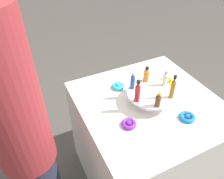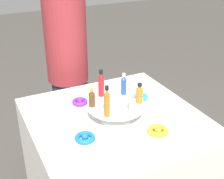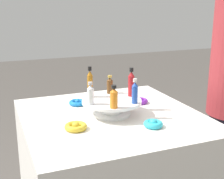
# 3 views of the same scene
# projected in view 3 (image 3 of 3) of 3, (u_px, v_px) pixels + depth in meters

# --- Properties ---
(display_stand) EXTENTS (0.28, 0.28, 0.07)m
(display_stand) POSITION_uv_depth(u_px,v_px,m) (112.00, 105.00, 1.46)
(display_stand) COLOR white
(display_stand) RESTS_ON party_table
(bottle_clear) EXTENTS (0.03, 0.03, 0.10)m
(bottle_clear) POSITION_uv_depth(u_px,v_px,m) (90.00, 94.00, 1.38)
(bottle_clear) COLOR silver
(bottle_clear) RESTS_ON display_stand
(bottle_orange) EXTENTS (0.03, 0.03, 0.10)m
(bottle_orange) POSITION_uv_depth(u_px,v_px,m) (114.00, 98.00, 1.33)
(bottle_orange) COLOR orange
(bottle_orange) RESTS_ON display_stand
(bottle_blue) EXTENTS (0.03, 0.03, 0.11)m
(bottle_blue) POSITION_uv_depth(u_px,v_px,m) (135.00, 92.00, 1.39)
(bottle_blue) COLOR #234CAD
(bottle_blue) RESTS_ON display_stand
(bottle_red) EXTENTS (0.03, 0.03, 0.14)m
(bottle_red) POSITION_uv_depth(u_px,v_px,m) (131.00, 83.00, 1.50)
(bottle_red) COLOR #B21E23
(bottle_red) RESTS_ON display_stand
(bottle_brown) EXTENTS (0.03, 0.03, 0.09)m
(bottle_brown) POSITION_uv_depth(u_px,v_px,m) (110.00, 85.00, 1.55)
(bottle_brown) COLOR brown
(bottle_brown) RESTS_ON display_stand
(bottle_amber) EXTENTS (0.03, 0.03, 0.15)m
(bottle_amber) POSITION_uv_depth(u_px,v_px,m) (90.00, 83.00, 1.48)
(bottle_amber) COLOR #AD6B19
(bottle_amber) RESTS_ON display_stand
(ribbon_bow_purple) EXTENTS (0.08, 0.08, 0.03)m
(ribbon_bow_purple) POSITION_uv_depth(u_px,v_px,m) (140.00, 101.00, 1.64)
(ribbon_bow_purple) COLOR purple
(ribbon_bow_purple) RESTS_ON party_table
(ribbon_bow_blue) EXTENTS (0.09, 0.09, 0.03)m
(ribbon_bow_blue) POSITION_uv_depth(u_px,v_px,m) (78.00, 102.00, 1.61)
(ribbon_bow_blue) COLOR blue
(ribbon_bow_blue) RESTS_ON party_table
(ribbon_bow_gold) EXTENTS (0.09, 0.09, 0.03)m
(ribbon_bow_gold) POSITION_uv_depth(u_px,v_px,m) (76.00, 126.00, 1.30)
(ribbon_bow_gold) COLOR gold
(ribbon_bow_gold) RESTS_ON party_table
(ribbon_bow_teal) EXTENTS (0.08, 0.08, 0.04)m
(ribbon_bow_teal) POSITION_uv_depth(u_px,v_px,m) (153.00, 124.00, 1.32)
(ribbon_bow_teal) COLOR #2DB7CC
(ribbon_bow_teal) RESTS_ON party_table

